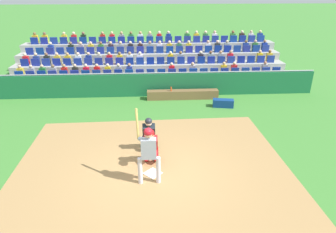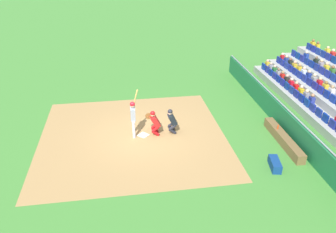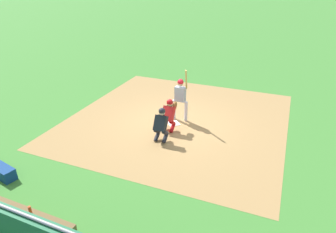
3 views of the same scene
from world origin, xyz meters
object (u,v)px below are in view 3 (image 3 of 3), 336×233
object	(u,v)px
home_plate_umpire	(161,124)
equipment_duffel_bag	(2,172)
catcher_crouching	(169,113)
water_bottle_on_bench	(30,210)
batter_at_plate	(180,95)
dugout_bench	(13,215)
home_plate_marker	(173,123)

from	to	relation	value
home_plate_umpire	equipment_duffel_bag	size ratio (longest dim) A/B	1.35
catcher_crouching	equipment_duffel_bag	distance (m)	5.76
water_bottle_on_bench	equipment_duffel_bag	world-z (taller)	water_bottle_on_bench
home_plate_umpire	water_bottle_on_bench	world-z (taller)	home_plate_umpire
home_plate_umpire	catcher_crouching	bearing A→B (deg)	93.60
batter_at_plate	dugout_bench	bearing A→B (deg)	-103.85
catcher_crouching	water_bottle_on_bench	size ratio (longest dim) A/B	6.15
batter_at_plate	catcher_crouching	xyz separation A→B (m)	(-0.06, -0.99, -0.39)
batter_at_plate	equipment_duffel_bag	world-z (taller)	batter_at_plate
batter_at_plate	catcher_crouching	size ratio (longest dim) A/B	1.76
dugout_bench	water_bottle_on_bench	size ratio (longest dim) A/B	17.09
home_plate_marker	catcher_crouching	xyz separation A→B (m)	(0.05, -0.55, 0.69)
home_plate_umpire	water_bottle_on_bench	distance (m)	5.03
dugout_bench	catcher_crouching	bearing A→B (deg)	74.46
catcher_crouching	equipment_duffel_bag	world-z (taller)	catcher_crouching
home_plate_marker	equipment_duffel_bag	world-z (taller)	equipment_duffel_bag
batter_at_plate	home_plate_umpire	distance (m)	1.88
home_plate_marker	equipment_duffel_bag	xyz separation A→B (m)	(-3.34, -5.18, 0.16)
home_plate_marker	water_bottle_on_bench	xyz separation A→B (m)	(-0.99, -6.31, 0.53)
water_bottle_on_bench	equipment_duffel_bag	bearing A→B (deg)	154.52
dugout_bench	equipment_duffel_bag	distance (m)	2.13
home_plate_umpire	water_bottle_on_bench	xyz separation A→B (m)	(-1.09, -4.91, -0.15)
home_plate_umpire	dugout_bench	xyz separation A→B (m)	(-1.67, -4.96, -0.48)
home_plate_marker	batter_at_plate	world-z (taller)	batter_at_plate
home_plate_marker	home_plate_umpire	distance (m)	1.56
home_plate_marker	batter_at_plate	size ratio (longest dim) A/B	0.20
batter_at_plate	catcher_crouching	bearing A→B (deg)	-93.55
home_plate_umpire	dugout_bench	world-z (taller)	home_plate_umpire
batter_at_plate	home_plate_umpire	world-z (taller)	batter_at_plate
water_bottle_on_bench	home_plate_umpire	bearing A→B (deg)	77.47
home_plate_marker	water_bottle_on_bench	distance (m)	6.40
batter_at_plate	home_plate_marker	bearing A→B (deg)	-104.28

